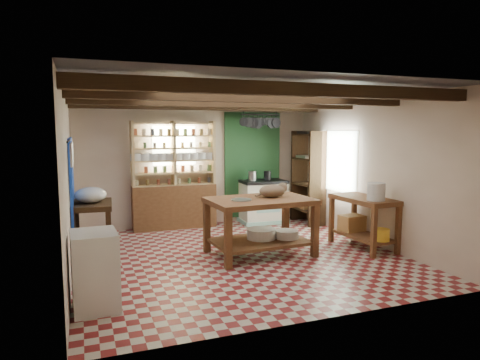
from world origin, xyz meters
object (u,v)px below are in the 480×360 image
object	(u,v)px
work_table	(260,227)
prep_table	(92,231)
right_counter	(363,223)
stove	(263,201)
cat	(272,191)
white_cabinet	(95,270)

from	to	relation	value
work_table	prep_table	xyz separation A→B (m)	(-2.56, 0.68, -0.01)
prep_table	right_counter	world-z (taller)	prep_table
stove	prep_table	size ratio (longest dim) A/B	1.06
work_table	stove	size ratio (longest dim) A/B	1.71
prep_table	cat	xyz separation A→B (m)	(2.81, -0.62, 0.57)
stove	right_counter	size ratio (longest dim) A/B	0.78
white_cabinet	right_counter	size ratio (longest dim) A/B	0.72
stove	right_counter	bearing A→B (deg)	-69.72
prep_table	white_cabinet	world-z (taller)	prep_table
white_cabinet	prep_table	bearing A→B (deg)	86.68
stove	white_cabinet	world-z (taller)	stove
work_table	right_counter	bearing A→B (deg)	-10.92
prep_table	right_counter	bearing A→B (deg)	-8.37
prep_table	white_cabinet	bearing A→B (deg)	-86.94
work_table	cat	bearing A→B (deg)	11.31
right_counter	stove	bearing A→B (deg)	105.04
right_counter	cat	distance (m)	1.71
work_table	white_cabinet	distance (m)	2.89
white_cabinet	cat	size ratio (longest dim) A/B	1.98
work_table	white_cabinet	xyz separation A→B (m)	(-2.58, -1.29, -0.02)
work_table	stove	distance (m)	2.42
right_counter	white_cabinet	bearing A→B (deg)	-169.89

